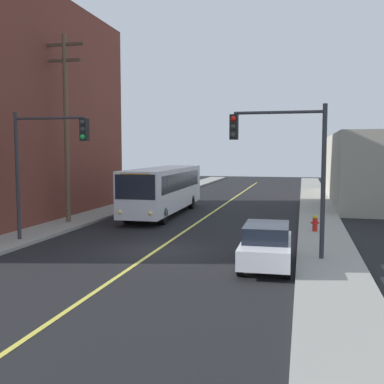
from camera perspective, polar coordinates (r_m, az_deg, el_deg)
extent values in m
plane|color=black|center=(20.32, -4.44, -7.25)|extent=(120.00, 120.00, 0.00)
cube|color=gray|center=(32.12, -11.25, -2.64)|extent=(2.50, 90.00, 0.15)
cube|color=gray|center=(29.20, 15.59, -3.49)|extent=(2.50, 90.00, 0.15)
cube|color=#D8CC4C|center=(34.70, 3.24, -2.09)|extent=(0.16, 60.00, 0.01)
cube|color=black|center=(29.28, -16.64, -0.49)|extent=(0.06, 14.91, 1.30)
cube|color=black|center=(29.16, -16.80, 5.78)|extent=(0.06, 14.91, 1.30)
cube|color=black|center=(29.38, -16.96, 12.03)|extent=(0.06, 14.91, 1.30)
cube|color=black|center=(29.95, -17.13, 18.11)|extent=(0.06, 14.91, 1.30)
cube|color=black|center=(42.51, 16.76, 1.18)|extent=(0.06, 15.83, 1.30)
cube|color=silver|center=(31.43, -3.46, 0.49)|extent=(2.82, 12.05, 2.75)
cube|color=black|center=(25.70, -7.08, 0.61)|extent=(2.35, 0.13, 1.40)
cube|color=black|center=(37.17, -0.96, 2.18)|extent=(2.30, 0.13, 1.10)
cube|color=black|center=(31.76, -5.64, 1.47)|extent=(0.29, 10.20, 1.10)
cube|color=black|center=(31.08, -1.23, 1.42)|extent=(0.29, 10.20, 1.10)
cube|color=orange|center=(25.67, -7.09, 1.95)|extent=(1.79, 0.10, 0.30)
sphere|color=#F9D872|center=(26.13, -8.93, -2.53)|extent=(0.24, 0.24, 0.24)
sphere|color=#F9D872|center=(25.54, -5.19, -2.67)|extent=(0.24, 0.24, 0.24)
cylinder|color=black|center=(27.95, -8.01, -2.85)|extent=(0.32, 1.01, 1.00)
cylinder|color=black|center=(27.25, -3.56, -3.02)|extent=(0.32, 1.01, 1.00)
cylinder|color=black|center=(35.21, -3.66, -1.18)|extent=(0.32, 1.01, 1.00)
cylinder|color=black|center=(34.67, -0.08, -1.27)|extent=(0.32, 1.01, 1.00)
cube|color=silver|center=(17.57, 9.21, -7.02)|extent=(1.89, 4.44, 0.70)
cube|color=black|center=(17.45, 9.24, -4.94)|extent=(1.67, 2.50, 0.60)
cylinder|color=black|center=(16.26, 6.04, -9.24)|extent=(0.23, 0.64, 0.64)
cylinder|color=black|center=(16.17, 11.76, -9.40)|extent=(0.23, 0.64, 0.64)
cylinder|color=black|center=(19.17, 7.04, -7.05)|extent=(0.23, 0.64, 0.64)
cylinder|color=black|center=(19.09, 11.87, -7.17)|extent=(0.23, 0.64, 0.64)
cylinder|color=brown|center=(28.21, -15.33, 7.52)|extent=(0.28, 0.28, 10.95)
cube|color=#4C3D2D|center=(28.84, -15.56, 17.24)|extent=(2.40, 0.16, 0.16)
cube|color=#4C3D2D|center=(28.66, -15.52, 15.48)|extent=(2.00, 0.16, 0.16)
cylinder|color=#2D2D33|center=(23.22, -20.84, 1.82)|extent=(0.18, 0.18, 6.00)
cylinder|color=#2D2D33|center=(22.30, -17.31, 8.75)|extent=(3.50, 0.12, 0.12)
cube|color=black|center=(21.43, -13.21, 7.53)|extent=(0.32, 0.36, 1.00)
sphere|color=#2D2D2D|center=(21.27, -13.46, 8.41)|extent=(0.22, 0.22, 0.22)
sphere|color=#2D2D2D|center=(21.26, -13.45, 7.55)|extent=(0.22, 0.22, 0.22)
sphere|color=green|center=(21.24, -13.43, 6.68)|extent=(0.22, 0.22, 0.22)
cylinder|color=#2D2D33|center=(18.46, 15.99, 1.20)|extent=(0.18, 0.18, 6.00)
cylinder|color=#2D2D33|center=(18.49, 10.70, 9.69)|extent=(3.50, 0.12, 0.12)
cube|color=black|center=(18.63, 5.23, 8.03)|extent=(0.32, 0.36, 1.00)
sphere|color=red|center=(18.46, 5.15, 9.05)|extent=(0.22, 0.22, 0.22)
sphere|color=#2D2D2D|center=(18.44, 5.15, 8.06)|extent=(0.22, 0.22, 0.22)
sphere|color=#2D2D2D|center=(18.43, 5.14, 7.07)|extent=(0.22, 0.22, 0.22)
cylinder|color=red|center=(24.98, 15.02, -3.92)|extent=(0.26, 0.26, 0.70)
sphere|color=gold|center=(24.93, 15.04, -3.08)|extent=(0.24, 0.24, 0.24)
cylinder|color=red|center=(24.96, 14.66, -3.69)|extent=(0.12, 0.10, 0.10)
cylinder|color=red|center=(24.97, 15.40, -3.70)|extent=(0.12, 0.10, 0.10)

